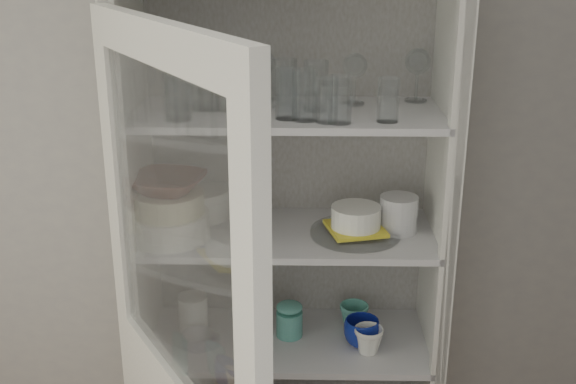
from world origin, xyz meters
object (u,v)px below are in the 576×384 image
at_px(plate_stack_front, 170,225).
at_px(plate_stack_back, 197,201).
at_px(grey_bowl_stack, 399,214).
at_px(white_ramekin, 356,217).
at_px(pantry_cabinet, 288,307).
at_px(goblet_1, 263,74).
at_px(terracotta_bowl, 167,184).
at_px(goblet_2, 355,77).
at_px(yellow_trivet, 356,228).
at_px(measuring_cups, 198,339).
at_px(mug_white, 368,340).
at_px(white_canister, 193,312).
at_px(mug_teal, 354,317).
at_px(mug_blue, 362,332).
at_px(goblet_3, 417,73).
at_px(glass_platter, 355,233).
at_px(cream_bowl, 168,203).
at_px(teal_jar, 289,321).

distance_m(plate_stack_front, plate_stack_back, 0.21).
bearing_deg(grey_bowl_stack, white_ramekin, -167.07).
height_order(pantry_cabinet, goblet_1, pantry_cabinet).
xyz_separation_m(terracotta_bowl, white_ramekin, (0.59, 0.03, -0.12)).
relative_size(goblet_2, yellow_trivet, 1.03).
bearing_deg(pantry_cabinet, measuring_cups, -157.49).
height_order(goblet_2, white_ramekin, goblet_2).
distance_m(mug_white, white_canister, 0.62).
bearing_deg(mug_teal, mug_blue, -65.46).
relative_size(goblet_2, terracotta_bowl, 0.76).
distance_m(goblet_3, yellow_trivet, 0.53).
distance_m(yellow_trivet, mug_blue, 0.38).
bearing_deg(pantry_cabinet, mug_white, -30.81).
bearing_deg(plate_stack_back, white_ramekin, -17.40).
height_order(goblet_2, glass_platter, goblet_2).
xyz_separation_m(plate_stack_back, yellow_trivet, (0.53, -0.17, -0.03)).
distance_m(terracotta_bowl, grey_bowl_stack, 0.74).
bearing_deg(white_ramekin, cream_bowl, -176.77).
bearing_deg(goblet_1, cream_bowl, -145.61).
bearing_deg(glass_platter, terracotta_bowl, -176.77).
height_order(cream_bowl, mug_white, cream_bowl).
bearing_deg(plate_stack_front, measuring_cups, 9.41).
distance_m(terracotta_bowl, white_ramekin, 0.60).
xyz_separation_m(glass_platter, mug_white, (0.05, -0.06, -0.36)).
relative_size(goblet_2, white_canister, 1.43).
distance_m(plate_stack_back, cream_bowl, 0.22).
relative_size(mug_teal, white_canister, 0.82).
bearing_deg(white_ramekin, grey_bowl_stack, 12.93).
bearing_deg(mug_blue, cream_bowl, 170.00).
relative_size(terracotta_bowl, yellow_trivet, 1.36).
bearing_deg(glass_platter, white_canister, 170.58).
xyz_separation_m(goblet_1, plate_stack_back, (-0.23, 0.00, -0.44)).
height_order(white_ramekin, measuring_cups, white_ramekin).
bearing_deg(goblet_1, teal_jar, -54.10).
height_order(pantry_cabinet, glass_platter, pantry_cabinet).
height_order(pantry_cabinet, teal_jar, pantry_cabinet).
distance_m(pantry_cabinet, goblet_3, 0.91).
bearing_deg(terracotta_bowl, yellow_trivet, 3.23).
relative_size(pantry_cabinet, grey_bowl_stack, 17.37).
bearing_deg(plate_stack_back, white_canister, -104.64).
xyz_separation_m(white_ramekin, grey_bowl_stack, (0.14, 0.03, -0.00)).
height_order(cream_bowl, mug_teal, cream_bowl).
bearing_deg(plate_stack_front, goblet_3, 14.19).
bearing_deg(yellow_trivet, pantry_cabinet, 154.48).
xyz_separation_m(grey_bowl_stack, teal_jar, (-0.35, 0.02, -0.41)).
height_order(goblet_2, plate_stack_back, goblet_2).
xyz_separation_m(white_ramekin, mug_white, (0.05, -0.06, -0.42)).
relative_size(goblet_1, yellow_trivet, 1.03).
bearing_deg(grey_bowl_stack, measuring_cups, -175.35).
height_order(mug_white, measuring_cups, mug_white).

